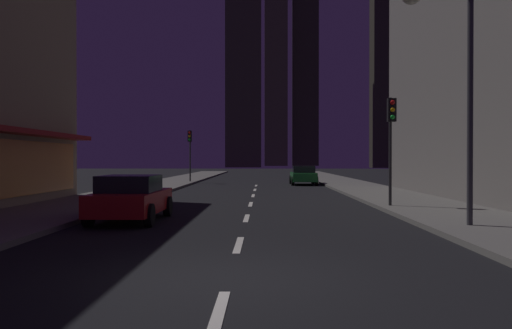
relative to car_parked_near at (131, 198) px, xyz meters
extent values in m
cube|color=black|center=(3.60, 24.43, -0.79)|extent=(78.00, 136.00, 0.10)
cube|color=#605E59|center=(10.60, 24.43, -0.67)|extent=(4.00, 76.00, 0.15)
cube|color=#605E59|center=(-3.40, 24.43, -0.67)|extent=(4.00, 76.00, 0.15)
cube|color=silver|center=(3.60, -9.57, -0.73)|extent=(0.16, 2.20, 0.01)
cube|color=silver|center=(3.60, -4.37, -0.73)|extent=(0.16, 2.20, 0.01)
cube|color=silver|center=(3.60, 0.83, -0.73)|extent=(0.16, 2.20, 0.01)
cube|color=silver|center=(3.60, 6.03, -0.73)|extent=(0.16, 2.20, 0.01)
cube|color=silver|center=(3.60, 11.23, -0.73)|extent=(0.16, 2.20, 0.01)
cube|color=silver|center=(3.60, 16.43, -0.73)|extent=(0.16, 2.20, 0.01)
cube|color=silver|center=(3.60, 21.63, -0.73)|extent=(0.16, 2.20, 0.01)
cube|color=#444033|center=(-0.91, 111.80, 27.72)|extent=(8.82, 7.36, 56.91)
cube|color=brown|center=(7.90, 141.69, 38.98)|extent=(7.00, 7.72, 79.44)
cube|color=#363328|center=(17.12, 143.06, 36.35)|extent=(7.93, 5.16, 74.19)
cube|color=#353227|center=(32.14, 104.02, 28.48)|extent=(5.15, 5.43, 58.44)
cube|color=#B21919|center=(0.00, 0.05, -0.13)|extent=(1.80, 4.20, 0.65)
cube|color=black|center=(0.00, -0.15, 0.43)|extent=(1.64, 2.00, 0.55)
cylinder|color=black|center=(-0.88, 1.45, -0.40)|extent=(0.22, 0.68, 0.68)
cylinder|color=black|center=(0.88, 1.45, -0.40)|extent=(0.22, 0.68, 0.68)
cylinder|color=black|center=(-0.88, -1.35, -0.40)|extent=(0.22, 0.68, 0.68)
cylinder|color=black|center=(0.88, -1.35, -0.40)|extent=(0.22, 0.68, 0.68)
sphere|color=white|center=(-0.55, 2.10, -0.08)|extent=(0.18, 0.18, 0.18)
sphere|color=white|center=(0.55, 2.10, -0.08)|extent=(0.18, 0.18, 0.18)
cube|color=#1E722D|center=(7.20, 23.20, -0.13)|extent=(1.80, 4.20, 0.65)
cube|color=black|center=(7.20, 23.00, 0.43)|extent=(1.64, 2.00, 0.55)
cylinder|color=black|center=(6.32, 24.60, -0.40)|extent=(0.22, 0.68, 0.68)
cylinder|color=black|center=(8.08, 24.60, -0.40)|extent=(0.22, 0.68, 0.68)
cylinder|color=black|center=(6.32, 21.80, -0.40)|extent=(0.22, 0.68, 0.68)
cylinder|color=black|center=(8.08, 21.80, -0.40)|extent=(0.22, 0.68, 0.68)
sphere|color=white|center=(6.65, 25.25, -0.08)|extent=(0.18, 0.18, 0.18)
sphere|color=white|center=(7.75, 25.25, -0.08)|extent=(0.18, 0.18, 0.18)
cylinder|color=gold|center=(-2.30, 10.72, -0.32)|extent=(0.22, 0.22, 0.55)
sphere|color=gold|center=(-2.30, 10.72, -0.04)|extent=(0.21, 0.21, 0.21)
cylinder|color=gold|center=(-2.30, 10.72, -0.56)|extent=(0.30, 0.30, 0.06)
cylinder|color=gold|center=(-2.46, 10.72, -0.29)|extent=(0.10, 0.10, 0.10)
cylinder|color=gold|center=(-2.14, 10.72, -0.29)|extent=(0.10, 0.10, 0.10)
cylinder|color=#2D2D2D|center=(9.10, 4.00, 1.51)|extent=(0.12, 0.12, 4.20)
cube|color=black|center=(9.10, 3.80, 3.11)|extent=(0.32, 0.24, 0.90)
sphere|color=red|center=(9.10, 3.67, 3.39)|extent=(0.18, 0.18, 0.18)
sphere|color=#F2B20C|center=(9.10, 3.67, 3.11)|extent=(0.18, 0.18, 0.18)
sphere|color=#19D833|center=(9.10, 3.67, 2.83)|extent=(0.18, 0.18, 0.18)
cylinder|color=#2D2D2D|center=(-1.90, 25.80, 1.51)|extent=(0.12, 0.12, 4.20)
cube|color=black|center=(-1.90, 25.60, 3.11)|extent=(0.32, 0.24, 0.90)
sphere|color=red|center=(-1.90, 25.47, 3.39)|extent=(0.18, 0.18, 0.18)
sphere|color=#F2B20C|center=(-1.90, 25.47, 3.11)|extent=(0.18, 0.18, 0.18)
sphere|color=#19D833|center=(-1.90, 25.47, 2.83)|extent=(0.18, 0.18, 0.18)
cylinder|color=#38383D|center=(9.80, -1.91, 2.66)|extent=(0.16, 0.16, 6.50)
camera|label=1|loc=(4.17, -15.84, 1.20)|focal=35.62mm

